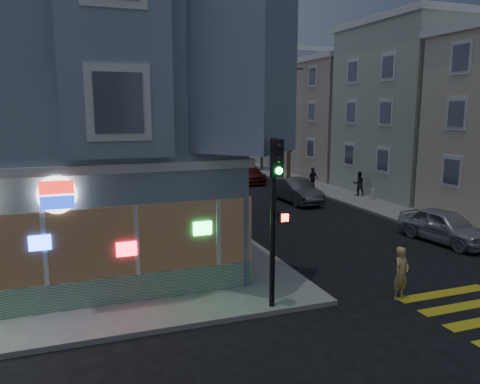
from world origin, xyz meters
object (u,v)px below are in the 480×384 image
parked_car_c (247,173)px  street_tree_near (262,127)px  street_tree_far (233,124)px  parked_car_b (296,191)px  pedestrian_a (359,184)px  utility_pole (289,119)px  parked_car_a (445,226)px  parked_car_d (229,166)px  running_child (401,273)px  fire_hydrant (373,194)px  traffic_signal (276,195)px  pedestrian_b (313,179)px

parked_car_c → street_tree_near: bearing=61.5°
street_tree_far → parked_car_b: street_tree_far is taller
pedestrian_a → parked_car_b: pedestrian_a is taller
utility_pole → street_tree_far: 14.03m
parked_car_a → parked_car_d: size_ratio=0.89×
utility_pole → parked_car_d: size_ratio=1.93×
running_child → parked_car_a: 7.12m
fire_hydrant → parked_car_b: bearing=161.3°
parked_car_d → traffic_signal: (-7.79, -27.33, 2.68)m
pedestrian_a → parked_car_c: bearing=-47.1°
street_tree_far → traffic_signal: 37.51m
traffic_signal → parked_car_b: bearing=68.5°
parked_car_a → parked_car_b: 9.99m
parked_car_d → fire_hydrant: parked_car_d is taller
parked_car_a → fire_hydrant: (2.30, 8.27, -0.19)m
pedestrian_b → parked_car_a: pedestrian_b is taller
parked_car_b → parked_car_c: size_ratio=0.89×
parked_car_a → traffic_signal: 10.72m
street_tree_far → running_child: street_tree_far is taller
traffic_signal → fire_hydrant: bearing=53.0°
utility_pole → street_tree_far: utility_pole is taller
parked_car_a → parked_car_d: (-1.83, 23.41, -0.06)m
parked_car_c → traffic_signal: size_ratio=1.04×
parked_car_c → pedestrian_b: bearing=-60.2°
parked_car_c → fire_hydrant: (4.40, -9.94, -0.19)m
street_tree_near → parked_car_b: 14.94m
parked_car_a → parked_car_d: bearing=88.0°
running_child → parked_car_a: (5.68, 4.30, -0.09)m
pedestrian_a → running_child: bearing=75.8°
traffic_signal → fire_hydrant: (11.93, 12.19, -2.81)m
pedestrian_b → traffic_signal: traffic_signal is taller
parked_car_d → fire_hydrant: (4.13, -15.14, -0.13)m
street_tree_far → parked_car_a: bearing=-92.7°
street_tree_far → street_tree_near: bearing=-90.0°
pedestrian_b → parked_car_a: bearing=68.7°
utility_pole → parked_car_b: utility_pole is taller
pedestrian_b → street_tree_far: bearing=-111.2°
utility_pole → pedestrian_a: bearing=-83.0°
running_child → parked_car_a: bearing=20.2°
pedestrian_a → parked_car_b: (-4.40, -0.02, -0.19)m
pedestrian_a → traffic_signal: 18.33m
pedestrian_a → fire_hydrant: (-0.00, -1.51, -0.39)m
traffic_signal → pedestrian_a: bearing=56.3°
parked_car_a → parked_car_b: size_ratio=0.96×
street_tree_far → parked_car_c: bearing=-104.7°
pedestrian_a → fire_hydrant: bearing=105.4°
street_tree_near → pedestrian_b: street_tree_near is taller
street_tree_far → traffic_signal: bearing=-107.3°
parked_car_a → parked_car_d: 23.49m
street_tree_near → fire_hydrant: size_ratio=7.63×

